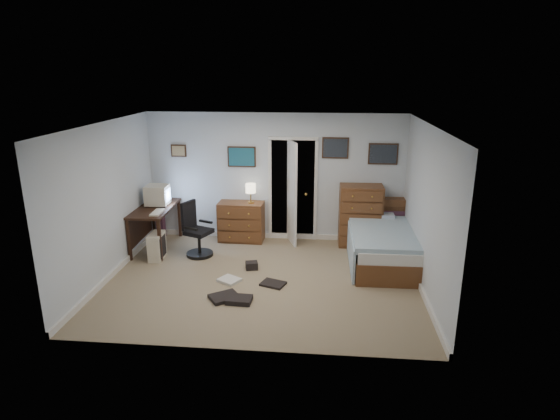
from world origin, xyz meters
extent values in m
cube|color=tan|center=(0.00, 0.00, -0.01)|extent=(5.00, 4.00, 0.02)
cube|color=black|center=(-2.20, 1.24, 0.78)|extent=(0.68, 1.41, 0.04)
cube|color=black|center=(-2.46, 0.58, 0.38)|extent=(0.05, 0.05, 0.76)
cube|color=black|center=(-1.90, 0.60, 0.38)|extent=(0.05, 0.05, 0.76)
cube|color=black|center=(-2.50, 1.88, 0.38)|extent=(0.05, 0.05, 0.76)
cube|color=black|center=(-1.94, 1.90, 0.38)|extent=(0.05, 0.05, 0.76)
cube|color=black|center=(-2.50, 1.23, 0.43)|extent=(0.07, 1.28, 0.53)
cube|color=beige|center=(-2.18, 1.39, 1.00)|extent=(0.42, 0.40, 0.36)
cube|color=#8CB2F2|center=(-1.97, 1.40, 1.00)|extent=(0.02, 0.30, 0.23)
cube|color=beige|center=(-2.18, 1.39, 0.81)|extent=(0.27, 0.27, 0.02)
cube|color=beige|center=(-2.02, 0.89, 0.81)|extent=(0.17, 0.43, 0.03)
cube|color=beige|center=(-2.00, 0.69, 0.24)|extent=(0.23, 0.45, 0.48)
cube|color=black|center=(-1.89, 0.70, 0.24)|extent=(0.02, 0.32, 0.37)
cylinder|color=black|center=(-1.28, 0.91, 0.03)|extent=(0.63, 0.63, 0.06)
cylinder|color=black|center=(-1.28, 0.91, 0.23)|extent=(0.07, 0.07, 0.37)
cube|color=black|center=(-1.28, 0.91, 0.46)|extent=(0.54, 0.54, 0.07)
cube|color=black|center=(-1.47, 0.99, 0.75)|extent=(0.19, 0.37, 0.51)
cube|color=black|center=(-1.37, 0.71, 0.59)|extent=(0.28, 0.15, 0.04)
cube|color=black|center=(-1.20, 1.12, 0.59)|extent=(0.28, 0.15, 0.04)
cube|color=maroon|center=(-2.32, 1.83, 0.37)|extent=(0.16, 0.16, 0.75)
cube|color=brown|center=(-0.65, 1.77, 0.39)|extent=(0.90, 0.47, 0.78)
cylinder|color=gold|center=(-0.45, 1.77, 0.79)|extent=(0.12, 0.12, 0.02)
cylinder|color=gold|center=(-0.45, 1.77, 0.91)|extent=(0.02, 0.02, 0.23)
cylinder|color=beige|center=(-0.45, 1.77, 1.08)|extent=(0.20, 0.20, 0.18)
cube|color=black|center=(0.35, 2.30, 1.00)|extent=(0.90, 0.60, 2.00)
cube|color=white|center=(-0.10, 1.97, 1.00)|extent=(0.06, 0.05, 2.00)
cube|color=white|center=(0.80, 1.97, 1.00)|extent=(0.06, 0.05, 2.00)
cube|color=white|center=(0.35, 1.97, 2.02)|extent=(0.96, 0.05, 0.06)
cube|color=white|center=(0.31, 1.86, 1.00)|extent=(0.31, 0.77, 2.00)
sphere|color=gold|center=(0.62, 1.71, 1.00)|extent=(0.06, 0.06, 0.06)
cube|color=brown|center=(1.67, 1.75, 0.59)|extent=(0.82, 0.49, 1.18)
cube|color=brown|center=(2.32, 1.88, 0.46)|extent=(1.02, 0.27, 0.91)
cube|color=black|center=(2.32, 1.80, 0.63)|extent=(0.94, 0.11, 0.30)
cube|color=maroon|center=(2.32, 1.80, 0.59)|extent=(0.81, 0.13, 0.22)
cube|color=brown|center=(2.00, 0.92, 0.18)|extent=(1.06, 2.09, 0.36)
cube|color=white|center=(2.00, 0.92, 0.46)|extent=(1.02, 2.05, 0.19)
cube|color=#5F90B1|center=(2.00, 0.81, 0.57)|extent=(1.12, 1.78, 0.10)
cube|color=#5F90B1|center=(1.45, 0.81, 0.29)|extent=(0.06, 1.77, 0.56)
cube|color=#839ED3|center=(1.99, 1.69, 0.61)|extent=(0.58, 0.40, 0.14)
cube|color=#331E11|center=(-1.90, 1.98, 1.75)|extent=(0.30, 0.03, 0.24)
cube|color=brown|center=(-1.90, 1.96, 1.75)|extent=(0.25, 0.01, 0.19)
cube|color=#331E11|center=(-0.65, 1.98, 1.65)|extent=(0.55, 0.03, 0.40)
cube|color=navy|center=(-0.65, 1.96, 1.65)|extent=(0.50, 0.01, 0.35)
cube|color=#331E11|center=(1.15, 1.98, 1.85)|extent=(0.50, 0.03, 0.40)
cube|color=black|center=(1.15, 1.96, 1.85)|extent=(0.45, 0.01, 0.35)
cube|color=#331E11|center=(2.05, 1.98, 1.75)|extent=(0.55, 0.03, 0.40)
cube|color=black|center=(2.05, 1.96, 1.75)|extent=(0.50, 0.01, 0.35)
cube|color=black|center=(0.19, -0.18, 0.02)|extent=(0.44, 0.39, 0.04)
cube|color=silver|center=(-0.53, -0.12, 0.02)|extent=(0.42, 0.40, 0.05)
cube|color=black|center=(-0.48, -0.71, 0.03)|extent=(0.52, 0.50, 0.05)
cube|color=black|center=(-0.24, -0.79, 0.04)|extent=(0.38, 0.29, 0.07)
cube|color=black|center=(-0.24, 0.40, 0.06)|extent=(0.24, 0.21, 0.13)
camera|label=1|loc=(0.94, -6.89, 3.28)|focal=30.00mm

